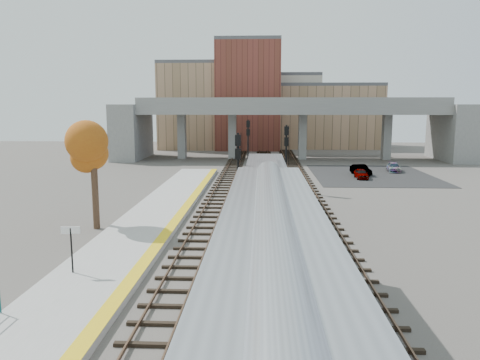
% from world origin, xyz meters
% --- Properties ---
extents(ground, '(160.00, 160.00, 0.00)m').
position_xyz_m(ground, '(0.00, 0.00, 0.00)').
color(ground, '#47423D').
rests_on(ground, ground).
extents(platform, '(4.50, 60.00, 0.35)m').
position_xyz_m(platform, '(-7.25, 0.00, 0.17)').
color(platform, '#9E9E99').
rests_on(platform, ground).
extents(yellow_strip, '(0.70, 60.00, 0.01)m').
position_xyz_m(yellow_strip, '(-5.35, 0.00, 0.35)').
color(yellow_strip, yellow).
rests_on(yellow_strip, platform).
extents(tracks, '(10.70, 95.00, 0.25)m').
position_xyz_m(tracks, '(0.93, 12.50, 0.08)').
color(tracks, black).
rests_on(tracks, ground).
extents(overpass, '(54.00, 12.00, 9.50)m').
position_xyz_m(overpass, '(4.92, 45.00, 5.81)').
color(overpass, slate).
rests_on(overpass, ground).
extents(buildings_far, '(43.00, 21.00, 20.60)m').
position_xyz_m(buildings_far, '(1.26, 66.57, 7.88)').
color(buildings_far, tan).
rests_on(buildings_far, ground).
extents(parking_lot, '(14.00, 18.00, 0.04)m').
position_xyz_m(parking_lot, '(14.00, 28.00, 0.02)').
color(parking_lot, black).
rests_on(parking_lot, ground).
extents(locomotive, '(3.02, 19.05, 4.10)m').
position_xyz_m(locomotive, '(1.00, 4.70, 2.28)').
color(locomotive, '#A8AAB2').
rests_on(locomotive, ground).
extents(coach, '(3.03, 25.00, 5.00)m').
position_xyz_m(coach, '(1.00, -17.91, 2.80)').
color(coach, '#A8AAB2').
rests_on(coach, ground).
extents(signal_mast_near, '(0.60, 0.64, 6.33)m').
position_xyz_m(signal_mast_near, '(-1.10, 5.76, 3.00)').
color(signal_mast_near, '#9E9E99').
rests_on(signal_mast_near, ground).
extents(signal_mast_mid, '(0.60, 0.64, 6.50)m').
position_xyz_m(signal_mast_mid, '(3.00, 16.24, 3.12)').
color(signal_mast_mid, '#9E9E99').
rests_on(signal_mast_mid, ground).
extents(signal_mast_far, '(0.60, 0.64, 6.57)m').
position_xyz_m(signal_mast_far, '(-1.10, 31.06, 3.16)').
color(signal_mast_far, '#9E9E99').
rests_on(signal_mast_far, ground).
extents(station_sign, '(0.90, 0.17, 2.27)m').
position_xyz_m(station_sign, '(-8.40, -7.47, 1.98)').
color(station_sign, black).
rests_on(station_sign, platform).
extents(tree, '(3.60, 3.60, 7.35)m').
position_xyz_m(tree, '(-10.57, 1.92, 5.45)').
color(tree, '#382619').
rests_on(tree, ground).
extents(car_a, '(1.40, 3.30, 1.11)m').
position_xyz_m(car_a, '(12.08, 25.01, 0.60)').
color(car_a, '#99999E').
rests_on(car_a, parking_lot).
extents(car_b, '(2.08, 3.97, 1.25)m').
position_xyz_m(car_b, '(12.61, 27.79, 0.66)').
color(car_b, '#99999E').
rests_on(car_b, parking_lot).
extents(car_c, '(2.08, 3.94, 1.09)m').
position_xyz_m(car_c, '(17.41, 31.02, 0.58)').
color(car_c, '#99999E').
rests_on(car_c, parking_lot).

